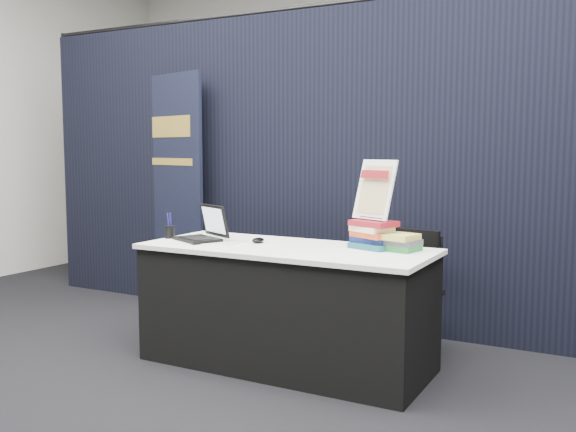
# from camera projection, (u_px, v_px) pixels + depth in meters

# --- Properties ---
(floor) EXTENTS (8.00, 8.00, 0.00)m
(floor) POSITION_uv_depth(u_px,v_px,m) (238.00, 394.00, 3.53)
(floor) COLOR black
(floor) RESTS_ON ground
(wall_back) EXTENTS (8.00, 0.02, 3.50)m
(wall_back) POSITION_uv_depth(u_px,v_px,m) (441.00, 111.00, 6.85)
(wall_back) COLOR beige
(wall_back) RESTS_ON floor
(drape_partition) EXTENTS (6.00, 0.08, 2.40)m
(drape_partition) POSITION_uv_depth(u_px,v_px,m) (353.00, 168.00, 4.81)
(drape_partition) COLOR black
(drape_partition) RESTS_ON floor
(display_table) EXTENTS (1.80, 0.75, 0.75)m
(display_table) POSITION_uv_depth(u_px,v_px,m) (286.00, 306.00, 3.98)
(display_table) COLOR black
(display_table) RESTS_ON floor
(laptop) EXTENTS (0.36, 0.36, 0.23)m
(laptop) POSITION_uv_depth(u_px,v_px,m) (201.00, 232.00, 4.20)
(laptop) COLOR black
(laptop) RESTS_ON display_table
(mouse) EXTENTS (0.07, 0.11, 0.03)m
(mouse) POSITION_uv_depth(u_px,v_px,m) (258.00, 240.00, 4.08)
(mouse) COLOR black
(mouse) RESTS_ON display_table
(brochure_left) EXTENTS (0.27, 0.20, 0.00)m
(brochure_left) POSITION_uv_depth(u_px,v_px,m) (177.00, 242.00, 4.10)
(brochure_left) COLOR white
(brochure_left) RESTS_ON display_table
(brochure_mid) EXTENTS (0.35, 0.26, 0.00)m
(brochure_mid) POSITION_uv_depth(u_px,v_px,m) (218.00, 242.00, 4.11)
(brochure_mid) COLOR silver
(brochure_mid) RESTS_ON display_table
(brochure_right) EXTENTS (0.30, 0.22, 0.00)m
(brochure_right) POSITION_uv_depth(u_px,v_px,m) (229.00, 244.00, 4.01)
(brochure_right) COLOR white
(brochure_right) RESTS_ON display_table
(pen_cup) EXTENTS (0.08, 0.08, 0.09)m
(pen_cup) POSITION_uv_depth(u_px,v_px,m) (169.00, 232.00, 4.29)
(pen_cup) COLOR black
(pen_cup) RESTS_ON display_table
(book_stack_tall) EXTENTS (0.30, 0.27, 0.17)m
(book_stack_tall) POSITION_uv_depth(u_px,v_px,m) (372.00, 234.00, 3.86)
(book_stack_tall) COLOR #1A5463
(book_stack_tall) RESTS_ON display_table
(book_stack_short) EXTENTS (0.27, 0.23, 0.10)m
(book_stack_short) POSITION_uv_depth(u_px,v_px,m) (396.00, 242.00, 3.77)
(book_stack_short) COLOR #217C32
(book_stack_short) RESTS_ON display_table
(info_sign) EXTENTS (0.30, 0.20, 0.38)m
(info_sign) POSITION_uv_depth(u_px,v_px,m) (375.00, 190.00, 3.86)
(info_sign) COLOR black
(info_sign) RESTS_ON book_stack_tall
(pullup_banner) EXTENTS (0.83, 0.33, 1.98)m
(pullup_banner) POSITION_uv_depth(u_px,v_px,m) (173.00, 203.00, 5.52)
(pullup_banner) COLOR black
(pullup_banner) RESTS_ON floor
(stacking_chair) EXTENTS (0.43, 0.44, 0.81)m
(stacking_chair) POSITION_uv_depth(u_px,v_px,m) (408.00, 286.00, 4.21)
(stacking_chair) COLOR black
(stacking_chair) RESTS_ON floor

